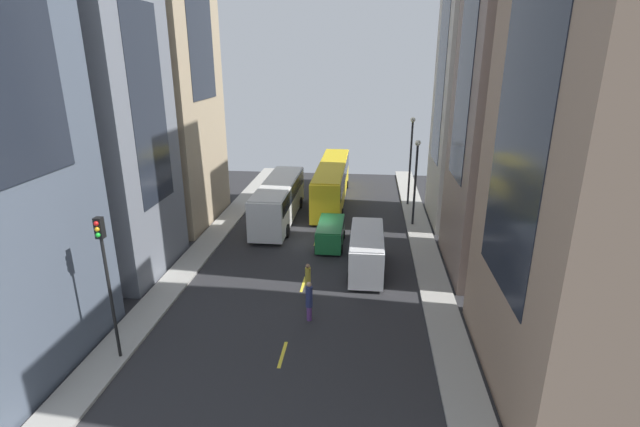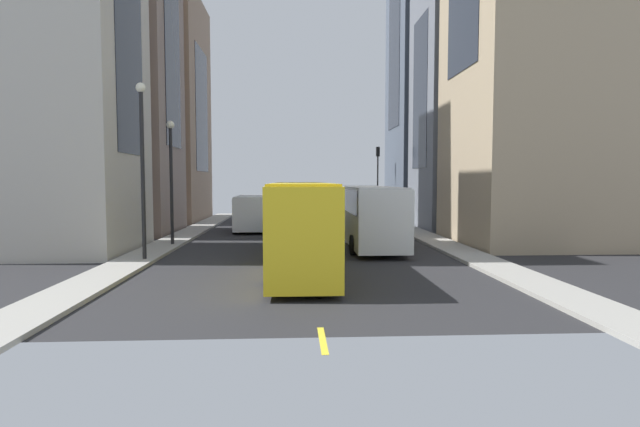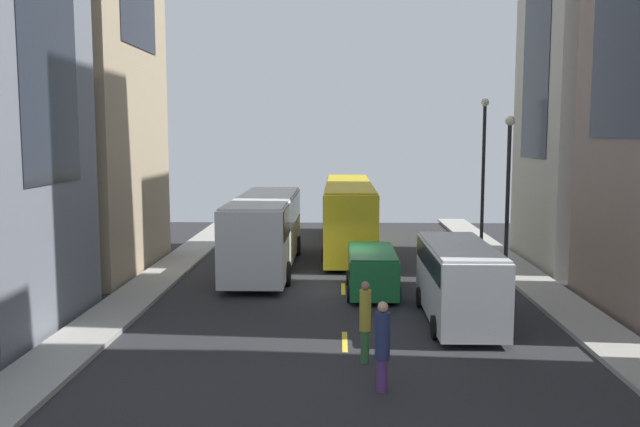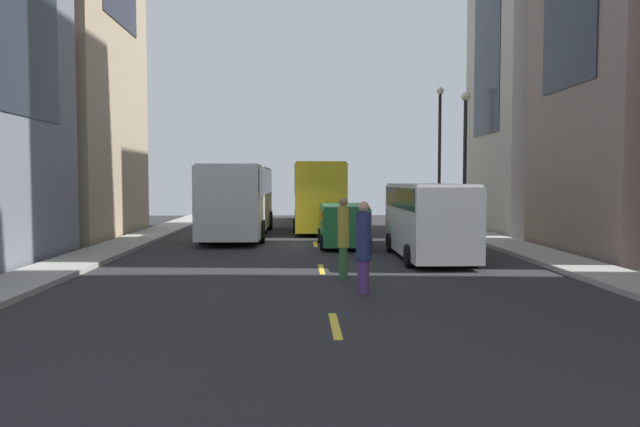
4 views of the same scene
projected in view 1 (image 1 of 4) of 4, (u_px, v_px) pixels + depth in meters
ground_plane at (316, 241)px, 34.67m from camera, size 41.57×41.57×0.00m
sidewalk_west at (214, 236)px, 35.42m from camera, size 1.87×44.00×0.15m
sidewalk_east at (423, 244)px, 33.87m from camera, size 1.87×44.00×0.15m
lane_stripe_1 at (283, 355)px, 21.50m from camera, size 0.16×2.00×0.01m
lane_stripe_2 at (303, 284)px, 28.08m from camera, size 0.16×2.00×0.01m
lane_stripe_3 at (316, 241)px, 34.67m from camera, size 0.16×2.00×0.01m
lane_stripe_4 at (325, 211)px, 41.25m from camera, size 0.16×2.00×0.01m
lane_stripe_5 at (331, 189)px, 47.84m from camera, size 0.16×2.00×0.01m
lane_stripe_6 at (336, 173)px, 54.42m from camera, size 0.16×2.00×0.01m
building_west_1 at (92, 107)px, 26.94m from camera, size 6.89×7.55×20.61m
building_east_0 at (632, 148)px, 16.32m from camera, size 7.79×10.76×20.10m
building_east_1 at (558, 50)px, 25.58m from camera, size 9.88×7.73×26.77m
building_east_2 at (489, 82)px, 35.25m from camera, size 7.36×7.58×22.40m
city_bus_white at (279, 198)px, 38.21m from camera, size 2.80×11.44×3.35m
streetcar_yellow at (332, 179)px, 43.41m from camera, size 2.70×14.74×3.59m
delivery_van_white at (367, 249)px, 29.38m from camera, size 2.25×6.19×2.58m
car_green_0 at (330, 232)px, 33.58m from camera, size 1.97×4.48×1.70m
pedestrian_waiting_curb at (308, 281)px, 25.91m from camera, size 0.31×0.31×2.24m
pedestrian_crossing_near at (309, 300)px, 23.93m from camera, size 0.36×0.36×2.21m
traffic_light_near_corner at (105, 264)px, 19.68m from camera, size 0.32×0.44×6.69m
streetlamp_near at (416, 174)px, 36.30m from camera, size 0.44×0.44×6.82m
streetlamp_far at (411, 153)px, 41.13m from camera, size 0.44×0.44×7.88m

